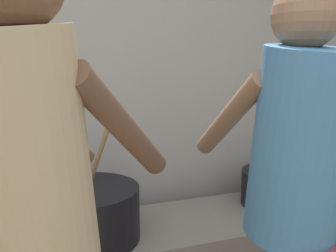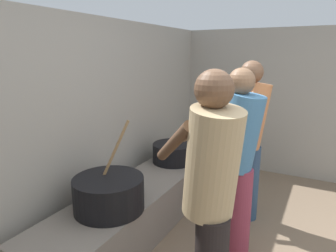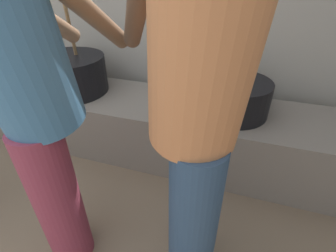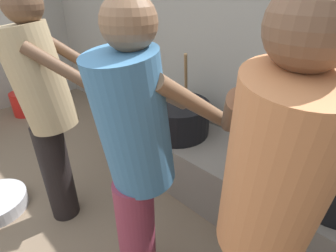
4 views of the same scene
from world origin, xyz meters
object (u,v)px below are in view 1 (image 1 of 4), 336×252
at_px(cooking_pot_main, 84,214).
at_px(cooking_pot_secondary, 280,188).
at_px(cook_in_blue_shirt, 297,197).
at_px(cook_in_tan_shirt, 28,243).

relative_size(cooking_pot_main, cooking_pot_secondary, 1.50).
relative_size(cooking_pot_main, cook_in_blue_shirt, 0.46).
distance_m(cooking_pot_main, cooking_pot_secondary, 1.24).
height_order(cooking_pot_main, cook_in_blue_shirt, cook_in_blue_shirt).
height_order(cooking_pot_secondary, cook_in_blue_shirt, cook_in_blue_shirt).
xyz_separation_m(cooking_pot_main, cook_in_blue_shirt, (0.58, -0.88, 0.32)).
relative_size(cook_in_blue_shirt, cook_in_tan_shirt, 0.98).
xyz_separation_m(cooking_pot_secondary, cook_in_blue_shirt, (-0.66, -0.93, 0.35)).
distance_m(cooking_pot_main, cook_in_blue_shirt, 1.10).
xyz_separation_m(cooking_pot_secondary, cook_in_tan_shirt, (-1.48, -1.00, 0.37)).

